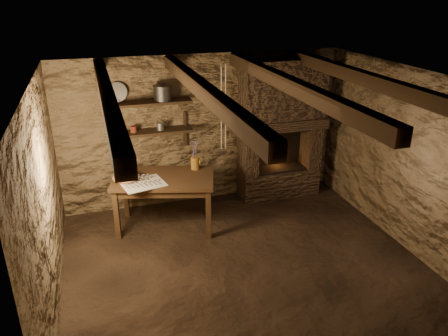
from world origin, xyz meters
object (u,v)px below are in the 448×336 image
object	(u,v)px
stoneware_jug	(195,157)
iron_stockpot	(163,94)
wooden_bowl	(126,177)
red_pot	(279,157)
work_table	(165,200)

from	to	relation	value
stoneware_jug	iron_stockpot	bearing A→B (deg)	124.72
wooden_bowl	red_pot	xyz separation A→B (m)	(2.54, 0.45, -0.16)
wooden_bowl	work_table	bearing A→B (deg)	-4.05
work_table	iron_stockpot	size ratio (longest dim) A/B	5.90
work_table	iron_stockpot	world-z (taller)	iron_stockpot
stoneware_jug	red_pot	size ratio (longest dim) A/B	0.80
iron_stockpot	work_table	bearing A→B (deg)	-104.20
stoneware_jug	iron_stockpot	world-z (taller)	iron_stockpot
work_table	iron_stockpot	bearing A→B (deg)	91.87
wooden_bowl	stoneware_jug	bearing A→B (deg)	6.00
work_table	stoneware_jug	xyz separation A→B (m)	(0.50, 0.14, 0.56)
work_table	wooden_bowl	size ratio (longest dim) A/B	4.15
stoneware_jug	iron_stockpot	size ratio (longest dim) A/B	1.61
stoneware_jug	wooden_bowl	distance (m)	1.04
iron_stockpot	red_pot	xyz separation A→B (m)	(1.87, -0.12, -1.18)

